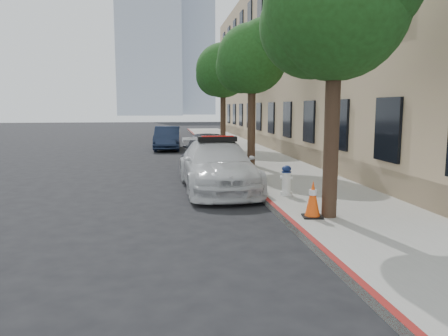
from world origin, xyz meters
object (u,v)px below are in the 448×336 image
Objects in this scene: police_car at (217,166)px; parked_car_far at (167,138)px; fire_hydrant at (286,181)px; parked_car_mid at (206,150)px; traffic_cone at (313,199)px.

police_car is 1.24× the size of parked_car_far.
police_car is at bearing -81.06° from parked_car_far.
police_car is 2.31m from fire_hydrant.
parked_car_mid is (0.10, 4.25, 0.01)m from police_car.
parked_car_mid is at bearing 87.18° from police_car.
police_car is 4.25m from parked_car_mid.
traffic_cone is (-0.09, -2.24, 0.00)m from fire_hydrant.
fire_hydrant reaches higher than traffic_cone.
traffic_cone is at bearing -77.48° from parked_car_far.
fire_hydrant is (1.44, -5.96, -0.20)m from parked_car_mid.
parked_car_mid is at bearing -77.23° from parked_car_far.
parked_car_mid is 5.62× the size of traffic_cone.
parked_car_far reaches higher than traffic_cone.
parked_car_far is 5.22× the size of traffic_cone.
fire_hydrant is at bearing -68.47° from parked_car_mid.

